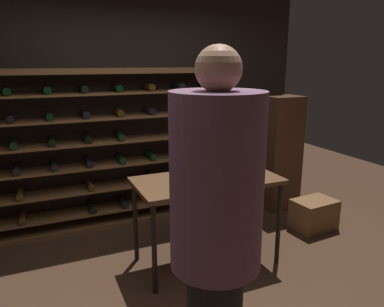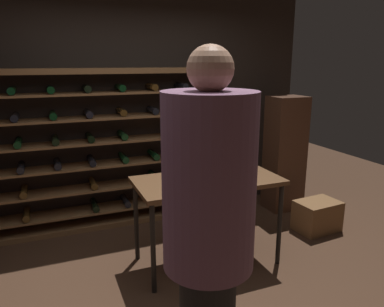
{
  "view_description": "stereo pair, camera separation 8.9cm",
  "coord_description": "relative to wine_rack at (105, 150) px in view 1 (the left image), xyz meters",
  "views": [
    {
      "loc": [
        -1.05,
        -2.51,
        1.89
      ],
      "look_at": [
        0.19,
        0.32,
        1.11
      ],
      "focal_mm": 34.36,
      "sensor_mm": 36.0,
      "label": 1
    },
    {
      "loc": [
        -0.97,
        -2.54,
        1.89
      ],
      "look_at": [
        0.19,
        0.32,
        1.11
      ],
      "focal_mm": 34.36,
      "sensor_mm": 36.0,
      "label": 2
    }
  ],
  "objects": [
    {
      "name": "wine_rack",
      "position": [
        0.0,
        0.0,
        0.0
      ],
      "size": [
        2.82,
        0.32,
        1.82
      ],
      "color": "brown",
      "rests_on": "ground"
    },
    {
      "name": "display_cabinet",
      "position": [
        2.18,
        -0.36,
        -0.17
      ],
      "size": [
        0.44,
        0.36,
        1.47
      ],
      "primitive_type": "cube",
      "color": "#4C2D1E",
      "rests_on": "ground"
    },
    {
      "name": "wine_glass_stemmed_left",
      "position": [
        0.75,
        -1.28,
        0.03
      ],
      "size": [
        0.08,
        0.08,
        0.14
      ],
      "color": "silver",
      "rests_on": "tasting_table"
    },
    {
      "name": "wine_bottle_green_slim",
      "position": [
        1.25,
        -1.03,
        0.08
      ],
      "size": [
        0.08,
        0.08,
        0.38
      ],
      "color": "black",
      "rests_on": "tasting_table"
    },
    {
      "name": "wine_crate",
      "position": [
        2.15,
        -1.08,
        -0.73
      ],
      "size": [
        0.51,
        0.38,
        0.35
      ],
      "primitive_type": "cube",
      "rotation": [
        0.0,
        0.0,
        0.08
      ],
      "color": "brown",
      "rests_on": "ground"
    },
    {
      "name": "back_wall",
      "position": [
        0.33,
        0.21,
        0.56
      ],
      "size": [
        4.52,
        0.1,
        2.93
      ],
      "primitive_type": "cube",
      "color": "black",
      "rests_on": "ground"
    },
    {
      "name": "person_bystander_red_print",
      "position": [
        0.1,
        -2.57,
        0.18
      ],
      "size": [
        0.48,
        0.48,
        1.97
      ],
      "rotation": [
        0.0,
        0.0,
        2.67
      ],
      "color": "black",
      "rests_on": "ground"
    },
    {
      "name": "wine_bottle_red_label",
      "position": [
        0.41,
        -1.41,
        0.07
      ],
      "size": [
        0.09,
        0.09,
        0.38
      ],
      "color": "#4C3314",
      "rests_on": "tasting_table"
    },
    {
      "name": "tasting_table",
      "position": [
        0.7,
        -1.22,
        -0.15
      ],
      "size": [
        1.33,
        0.68,
        0.84
      ],
      "color": "brown",
      "rests_on": "ground"
    },
    {
      "name": "ground_plane",
      "position": [
        0.33,
        -1.62,
        -0.91
      ],
      "size": [
        9.66,
        9.66,
        0.0
      ],
      "primitive_type": "plane",
      "color": "#472D1E"
    }
  ]
}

